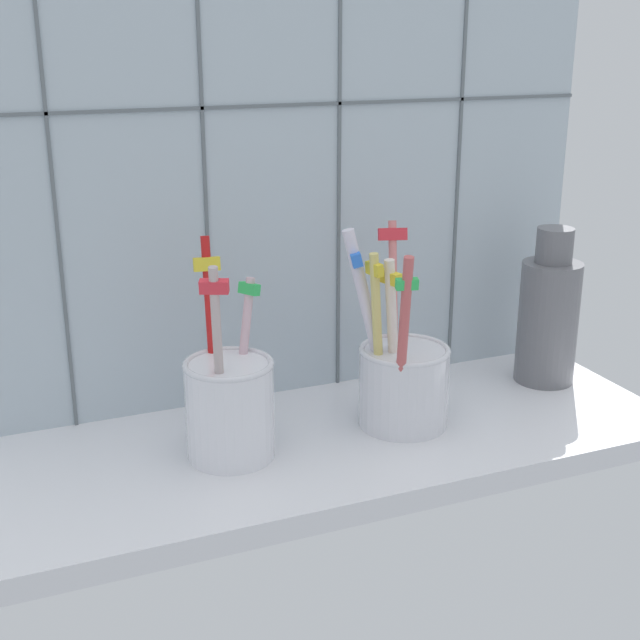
# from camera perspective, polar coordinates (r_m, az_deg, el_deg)

# --- Properties ---
(counter_slab) EXTENTS (0.64, 0.22, 0.02)m
(counter_slab) POSITION_cam_1_polar(r_m,az_deg,el_deg) (0.77, 0.02, -8.45)
(counter_slab) COLOR silver
(counter_slab) RESTS_ON ground
(tile_wall_back) EXTENTS (0.64, 0.02, 0.45)m
(tile_wall_back) POSITION_cam_1_polar(r_m,az_deg,el_deg) (0.80, -3.29, 9.06)
(tile_wall_back) COLOR #B2C1CC
(tile_wall_back) RESTS_ON ground
(toothbrush_cup_left) EXTENTS (0.07, 0.09, 0.18)m
(toothbrush_cup_left) POSITION_cam_1_polar(r_m,az_deg,el_deg) (0.72, -5.97, -5.45)
(toothbrush_cup_left) COLOR white
(toothbrush_cup_left) RESTS_ON counter_slab
(toothbrush_cup_right) EXTENTS (0.10, 0.11, 0.18)m
(toothbrush_cup_right) POSITION_cam_1_polar(r_m,az_deg,el_deg) (0.77, 5.34, -3.75)
(toothbrush_cup_right) COLOR silver
(toothbrush_cup_right) RESTS_ON counter_slab
(ceramic_vase) EXTENTS (0.06, 0.06, 0.16)m
(ceramic_vase) POSITION_cam_1_polar(r_m,az_deg,el_deg) (0.89, 14.75, 0.29)
(ceramic_vase) COLOR slate
(ceramic_vase) RESTS_ON counter_slab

